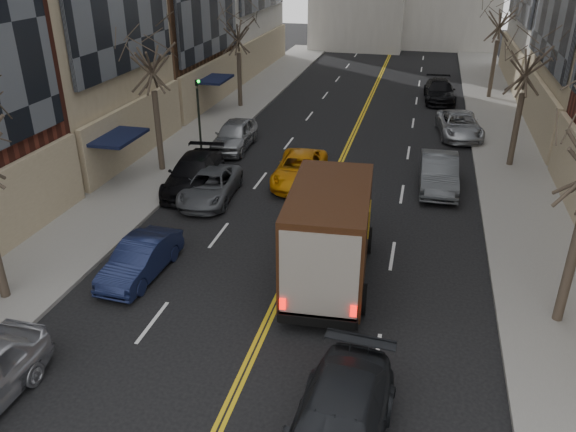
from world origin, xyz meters
name	(u,v)px	position (x,y,z in m)	size (l,w,h in m)	color
sidewalk_left	(208,130)	(-9.00, 27.00, 0.07)	(4.00, 66.00, 0.15)	slate
sidewalk_right	(509,154)	(9.00, 27.00, 0.07)	(4.00, 66.00, 0.15)	slate
tree_lf_mid	(149,40)	(-8.80, 20.00, 6.60)	(3.20, 3.20, 8.91)	#382D23
tree_lf_far	(237,20)	(-8.80, 33.00, 6.02)	(3.20, 3.20, 8.12)	#382D23
tree_rt_mid	(531,47)	(8.80, 25.00, 6.17)	(3.20, 3.20, 8.32)	#382D23
tree_rt_far	(503,5)	(8.80, 40.00, 6.74)	(3.20, 3.20, 9.11)	#382D23
traffic_signal	(199,110)	(-7.39, 22.00, 2.82)	(0.29, 0.26, 4.70)	black
ups_truck	(330,233)	(1.43, 11.79, 1.86)	(3.11, 6.88, 3.68)	black
observer_sedan	(337,431)	(2.92, 4.33, 0.78)	(2.60, 5.55, 1.57)	black
taxi	(300,169)	(-1.54, 20.30, 0.69)	(2.29, 4.97, 1.38)	orange
pedestrian	(311,186)	(-0.49, 17.96, 0.84)	(0.62, 0.40, 1.69)	black
parked_lf_b	(140,259)	(-5.10, 10.47, 0.67)	(1.41, 4.04, 1.33)	#121938
parked_lf_c	(210,186)	(-5.10, 17.33, 0.65)	(2.16, 4.68, 1.30)	#4D5055
parked_lf_d	(194,173)	(-6.30, 18.32, 0.77)	(2.16, 5.32, 1.54)	black
parked_lf_e	(234,135)	(-6.30, 24.34, 0.81)	(1.91, 4.75, 1.62)	#9B9EA2
parked_rt_a	(439,173)	(5.10, 21.14, 0.81)	(1.71, 4.91, 1.62)	#44474B
parked_rt_b	(459,125)	(6.30, 29.81, 0.72)	(2.38, 5.17, 1.44)	#A3A6AB
parked_rt_c	(440,91)	(5.10, 38.25, 0.77)	(2.14, 5.27, 1.53)	black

